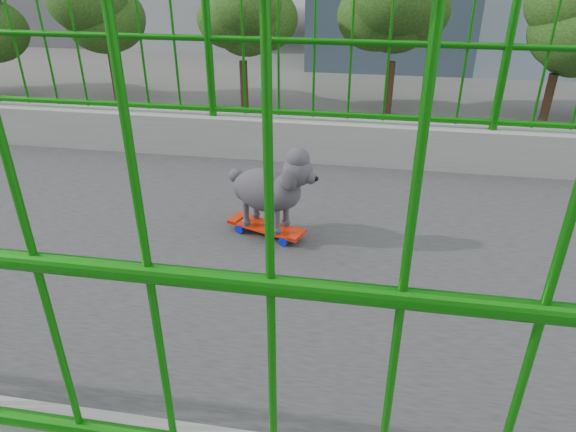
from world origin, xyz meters
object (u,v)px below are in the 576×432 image
at_px(skateboard, 266,228).
at_px(car_1, 181,256).
at_px(car_4, 534,159).
at_px(car_3, 139,163).
at_px(poodle, 270,187).

distance_m(skateboard, car_1, 11.81).
xyz_separation_m(skateboard, car_4, (-18.58, 7.21, -6.39)).
height_order(skateboard, car_4, skateboard).
relative_size(car_3, car_4, 1.23).
height_order(poodle, car_1, poodle).
bearing_deg(car_4, poodle, 158.88).
xyz_separation_m(car_3, car_4, (-3.20, 15.67, -0.03)).
xyz_separation_m(car_1, car_3, (-6.40, -4.06, -0.07)).
xyz_separation_m(skateboard, car_1, (-8.98, -4.40, -6.29)).
bearing_deg(car_3, skateboard, -151.17).
bearing_deg(car_3, car_4, -78.46).
distance_m(car_1, car_3, 7.58).
distance_m(car_1, car_4, 15.06).
bearing_deg(car_4, car_3, 101.54).
bearing_deg(skateboard, poodle, 90.00).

